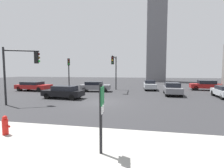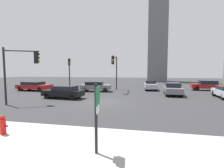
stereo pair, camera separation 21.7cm
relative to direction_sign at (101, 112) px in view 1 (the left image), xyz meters
name	(u,v)px [view 1 (the left image)]	position (x,y,z in m)	size (l,w,h in m)	color
ground_plane	(100,102)	(-2.54, 9.36, -1.56)	(104.63, 104.63, 0.00)	#2D2D30
sidewalk_corner	(39,145)	(-2.54, 0.32, -1.49)	(37.67, 4.09, 0.15)	#A8A59E
direction_sign	(101,112)	(0.00, 0.00, 0.00)	(0.15, 0.59, 2.33)	black
traffic_light_0	(21,65)	(-8.77, 7.15, 1.83)	(2.62, 1.34, 4.81)	black
traffic_light_1	(69,68)	(-9.22, 17.11, 1.68)	(0.44, 0.49, 4.61)	black
traffic_light_2	(114,65)	(-2.59, 17.44, 2.03)	(0.44, 4.28, 4.96)	black
fire_hydrant	(5,125)	(-4.47, 0.80, -1.01)	(0.34, 0.24, 0.83)	red
car_0	(33,86)	(-14.00, 15.70, -0.86)	(4.88, 2.47, 1.29)	maroon
car_1	(64,92)	(-6.73, 10.53, -0.87)	(4.32, 2.04, 1.32)	black
car_2	(95,86)	(-5.14, 16.56, -0.84)	(4.21, 2.07, 1.36)	slate
car_3	(172,88)	(4.77, 15.27, -0.80)	(1.99, 4.18, 1.45)	slate
car_5	(205,85)	(10.32, 20.88, -0.80)	(4.13, 2.03, 1.45)	maroon
car_6	(150,85)	(2.34, 20.04, -0.82)	(1.75, 4.04, 1.43)	#ADB2B7
skyline_tower	(156,30)	(4.53, 40.05, 11.80)	(4.80, 4.80, 26.72)	slate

